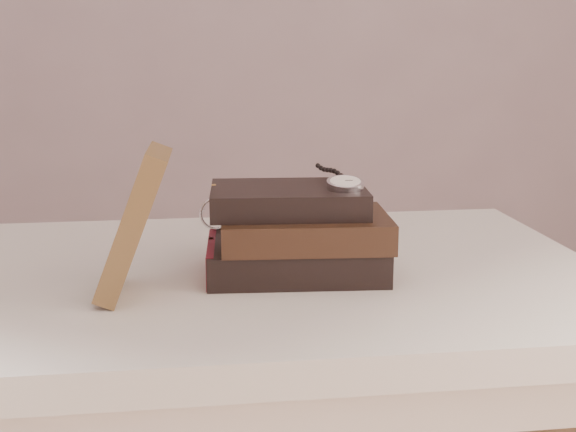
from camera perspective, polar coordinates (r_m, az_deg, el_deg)
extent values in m
cube|color=beige|center=(1.00, -5.21, -5.07)|extent=(1.00, 0.60, 0.04)
cube|color=white|center=(1.02, -5.14, -8.27)|extent=(0.88, 0.49, 0.08)
cylinder|color=white|center=(1.47, 13.10, -15.18)|extent=(0.05, 0.05, 0.71)
cube|color=black|center=(0.97, 0.59, -3.11)|extent=(0.23, 0.17, 0.04)
cube|color=#F6E3C9|center=(0.97, 0.75, -3.10)|extent=(0.22, 0.15, 0.03)
cube|color=gold|center=(0.99, -5.72, -2.84)|extent=(0.01, 0.01, 0.04)
cube|color=maroon|center=(0.97, -5.71, -3.21)|extent=(0.02, 0.14, 0.04)
cube|color=black|center=(0.96, 1.28, -0.97)|extent=(0.22, 0.16, 0.04)
cube|color=#F6E3C9|center=(0.96, 1.45, -0.97)|extent=(0.21, 0.14, 0.03)
cube|color=gold|center=(0.97, -4.73, -0.76)|extent=(0.01, 0.01, 0.04)
cube|color=black|center=(0.96, 0.01, 1.24)|extent=(0.20, 0.15, 0.03)
cube|color=#F6E3C9|center=(0.96, 0.17, 1.24)|extent=(0.19, 0.14, 0.03)
cube|color=gold|center=(0.98, -5.54, 1.39)|extent=(0.01, 0.01, 0.03)
cube|color=#47321B|center=(0.89, -11.41, -0.48)|extent=(0.09, 0.11, 0.17)
cylinder|color=silver|center=(0.94, 4.28, 2.34)|extent=(0.05, 0.05, 0.02)
cylinder|color=white|center=(0.94, 4.29, 2.59)|extent=(0.04, 0.04, 0.01)
torus|color=silver|center=(0.94, 4.29, 2.56)|extent=(0.05, 0.05, 0.01)
cylinder|color=silver|center=(0.97, 4.06, 2.64)|extent=(0.01, 0.01, 0.01)
cube|color=black|center=(0.95, 4.24, 2.71)|extent=(0.00, 0.01, 0.00)
cube|color=black|center=(0.94, 4.56, 2.65)|extent=(0.01, 0.00, 0.00)
sphere|color=black|center=(0.98, 3.97, 3.01)|extent=(0.01, 0.01, 0.01)
sphere|color=black|center=(0.99, 3.71, 3.22)|extent=(0.01, 0.01, 0.01)
sphere|color=black|center=(1.00, 3.45, 3.36)|extent=(0.01, 0.01, 0.01)
sphere|color=black|center=(1.01, 3.20, 3.42)|extent=(0.01, 0.01, 0.01)
sphere|color=black|center=(1.02, 2.95, 3.44)|extent=(0.01, 0.01, 0.01)
sphere|color=black|center=(1.03, 2.70, 3.48)|extent=(0.01, 0.01, 0.01)
sphere|color=black|center=(1.04, 2.47, 3.59)|extent=(0.01, 0.01, 0.01)
sphere|color=black|center=(1.05, 2.24, 3.76)|extent=(0.01, 0.01, 0.01)
torus|color=silver|center=(1.03, -5.39, 0.17)|extent=(0.05, 0.02, 0.04)
torus|color=silver|center=(1.03, -2.72, 0.21)|extent=(0.05, 0.02, 0.04)
cylinder|color=silver|center=(1.02, -4.06, 0.34)|extent=(0.01, 0.00, 0.00)
cylinder|color=silver|center=(1.08, -6.38, 0.45)|extent=(0.01, 0.10, 0.02)
cylinder|color=silver|center=(1.08, -1.70, 0.52)|extent=(0.01, 0.10, 0.02)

